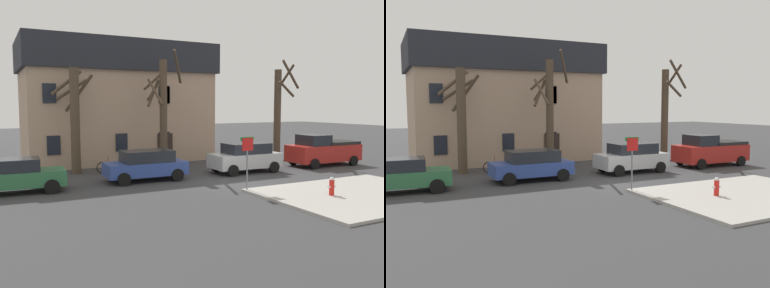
% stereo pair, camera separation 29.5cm
% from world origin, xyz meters
% --- Properties ---
extents(ground_plane, '(120.00, 120.00, 0.00)m').
position_xyz_m(ground_plane, '(0.00, 0.00, 0.00)').
color(ground_plane, '#38383A').
extents(sidewalk_slab, '(8.68, 6.36, 0.12)m').
position_xyz_m(sidewalk_slab, '(3.50, -5.05, 0.06)').
color(sidewalk_slab, '#A8A59E').
rests_on(sidewalk_slab, ground_plane).
extents(building_main, '(13.51, 7.58, 8.54)m').
position_xyz_m(building_main, '(-2.69, 12.00, 4.36)').
color(building_main, tan).
rests_on(building_main, ground_plane).
extents(tree_bare_near, '(2.51, 1.57, 6.26)m').
position_xyz_m(tree_bare_near, '(-6.76, 6.85, 3.37)').
color(tree_bare_near, '#4C3D2D').
rests_on(tree_bare_near, ground_plane).
extents(tree_bare_mid, '(2.51, 2.53, 7.43)m').
position_xyz_m(tree_bare_mid, '(-1.44, 6.06, 3.79)').
color(tree_bare_mid, '#4C3D2D').
rests_on(tree_bare_mid, ground_plane).
extents(tree_bare_far, '(2.18, 2.34, 7.27)m').
position_xyz_m(tree_bare_far, '(8.00, 6.26, 3.64)').
color(tree_bare_far, '#4C3D2D').
rests_on(tree_bare_far, ground_plane).
extents(car_green_sedan, '(4.31, 2.22, 1.61)m').
position_xyz_m(car_green_sedan, '(-10.24, 2.62, 0.81)').
color(car_green_sedan, '#2D6B42').
rests_on(car_green_sedan, ground_plane).
extents(car_blue_wagon, '(4.38, 2.15, 1.65)m').
position_xyz_m(car_blue_wagon, '(-3.86, 2.76, 0.86)').
color(car_blue_wagon, '#2D4799').
rests_on(car_blue_wagon, ground_plane).
extents(car_silver_wagon, '(4.34, 2.12, 1.78)m').
position_xyz_m(car_silver_wagon, '(2.50, 2.58, 0.93)').
color(car_silver_wagon, '#B7BABF').
rests_on(car_silver_wagon, ground_plane).
extents(pickup_truck_red, '(5.10, 2.38, 2.12)m').
position_xyz_m(pickup_truck_red, '(8.79, 2.49, 1.02)').
color(pickup_truck_red, '#AD231E').
rests_on(pickup_truck_red, ground_plane).
extents(fire_hydrant, '(0.42, 0.22, 0.81)m').
position_xyz_m(fire_hydrant, '(1.95, -4.81, 0.54)').
color(fire_hydrant, red).
rests_on(fire_hydrant, sidewalk_slab).
extents(street_sign_pole, '(0.76, 0.07, 2.60)m').
position_xyz_m(street_sign_pole, '(-0.67, -2.12, 1.83)').
color(street_sign_pole, slate).
rests_on(street_sign_pole, ground_plane).
extents(bicycle_leaning, '(1.68, 0.59, 1.03)m').
position_xyz_m(bicycle_leaning, '(-4.88, 5.90, 0.37)').
color(bicycle_leaning, black).
rests_on(bicycle_leaning, ground_plane).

